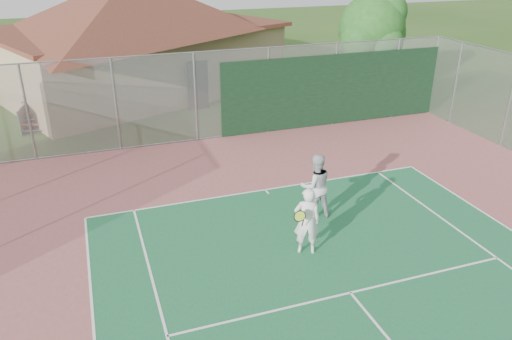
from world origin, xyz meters
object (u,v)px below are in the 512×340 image
(clubhouse, at_px, (135,30))
(bleachers, at_px, (58,114))
(player_grey_back, at_px, (315,186))
(tree, at_px, (373,29))
(player_white_front, at_px, (307,221))

(clubhouse, distance_m, bleachers, 6.90)
(bleachers, height_order, player_grey_back, player_grey_back)
(bleachers, bearing_deg, tree, 7.48)
(tree, relative_size, player_grey_back, 2.75)
(player_white_front, bearing_deg, tree, -106.27)
(bleachers, bearing_deg, player_white_front, -54.58)
(player_grey_back, bearing_deg, tree, -123.35)
(bleachers, bearing_deg, player_grey_back, -47.36)
(tree, bearing_deg, clubhouse, 152.99)
(bleachers, height_order, tree, tree)
(player_white_front, bearing_deg, bleachers, -43.63)
(clubhouse, relative_size, player_grey_back, 8.94)
(bleachers, xyz_separation_m, player_grey_back, (6.98, -10.73, 0.40))
(clubhouse, relative_size, tree, 3.25)
(bleachers, relative_size, player_grey_back, 1.57)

